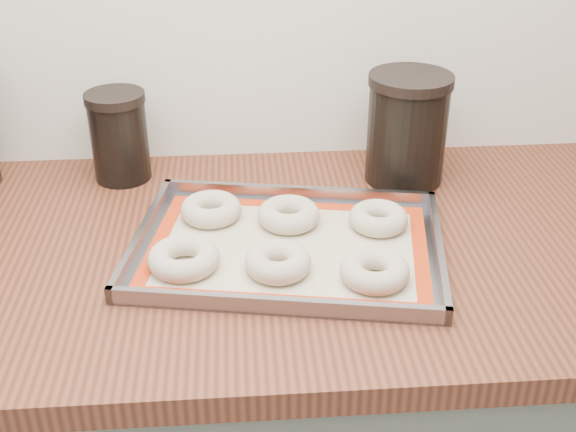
{
  "coord_description": "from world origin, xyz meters",
  "views": [
    {
      "loc": [
        0.1,
        0.72,
        1.49
      ],
      "look_at": [
        0.17,
        1.64,
        0.96
      ],
      "focal_mm": 45.0,
      "sensor_mm": 36.0,
      "label": 1
    }
  ],
  "objects": [
    {
      "name": "bagel_back_mid",
      "position": [
        0.18,
        1.72,
        0.92
      ],
      "size": [
        0.13,
        0.13,
        0.03
      ],
      "primitive_type": "torus",
      "rotation": [
        0.0,
        0.0,
        -0.32
      ],
      "color": "beige",
      "rests_on": "baking_mat"
    },
    {
      "name": "countertop",
      "position": [
        0.0,
        1.68,
        0.88
      ],
      "size": [
        3.06,
        0.68,
        0.04
      ],
      "primitive_type": "cube",
      "color": "brown",
      "rests_on": "cabinet"
    },
    {
      "name": "baking_tray",
      "position": [
        0.17,
        1.64,
        0.91
      ],
      "size": [
        0.51,
        0.41,
        0.03
      ],
      "rotation": [
        0.0,
        0.0,
        -0.18
      ],
      "color": "gray",
      "rests_on": "countertop"
    },
    {
      "name": "bagel_back_left",
      "position": [
        0.05,
        1.74,
        0.92
      ],
      "size": [
        0.1,
        0.1,
        0.03
      ],
      "primitive_type": "torus",
      "rotation": [
        0.0,
        0.0,
        -0.02
      ],
      "color": "beige",
      "rests_on": "baking_mat"
    },
    {
      "name": "canister_mid",
      "position": [
        -0.11,
        1.91,
        0.98
      ],
      "size": [
        0.1,
        0.1,
        0.16
      ],
      "color": "black",
      "rests_on": "countertop"
    },
    {
      "name": "bagel_front_mid",
      "position": [
        0.15,
        1.58,
        0.92
      ],
      "size": [
        0.1,
        0.1,
        0.03
      ],
      "primitive_type": "torus",
      "rotation": [
        0.0,
        0.0,
        -0.08
      ],
      "color": "beige",
      "rests_on": "baking_mat"
    },
    {
      "name": "bagel_back_right",
      "position": [
        0.32,
        1.69,
        0.92
      ],
      "size": [
        0.13,
        0.13,
        0.03
      ],
      "primitive_type": "torus",
      "rotation": [
        0.0,
        0.0,
        -0.52
      ],
      "color": "beige",
      "rests_on": "baking_mat"
    },
    {
      "name": "baking_mat",
      "position": [
        0.17,
        1.64,
        0.9
      ],
      "size": [
        0.47,
        0.36,
        0.0
      ],
      "rotation": [
        0.0,
        0.0,
        -0.18
      ],
      "color": "#C6B793",
      "rests_on": "baking_tray"
    },
    {
      "name": "bagel_front_right",
      "position": [
        0.29,
        1.55,
        0.92
      ],
      "size": [
        0.11,
        0.11,
        0.03
      ],
      "primitive_type": "torus",
      "rotation": [
        0.0,
        0.0,
        0.1
      ],
      "color": "beige",
      "rests_on": "baking_mat"
    },
    {
      "name": "bagel_front_left",
      "position": [
        0.02,
        1.6,
        0.92
      ],
      "size": [
        0.11,
        0.11,
        0.03
      ],
      "primitive_type": "torus",
      "rotation": [
        0.0,
        0.0,
        -0.08
      ],
      "color": "beige",
      "rests_on": "baking_mat"
    },
    {
      "name": "canister_right",
      "position": [
        0.4,
        1.87,
        1.0
      ],
      "size": [
        0.14,
        0.14,
        0.19
      ],
      "color": "black",
      "rests_on": "countertop"
    }
  ]
}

